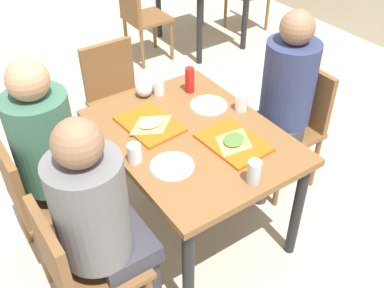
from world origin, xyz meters
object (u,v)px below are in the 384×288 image
object	(u,v)px
pizza_slice_a	(151,124)
paper_plate_near_edge	(172,166)
chair_far_side	(294,120)
paper_plate_center	(209,105)
condiment_bottle	(190,80)
pizza_slice_b	(234,140)
plastic_cup_c	(159,87)
chair_near_right	(79,267)
soda_can	(254,172)
person_in_red	(53,149)
foil_bundle	(144,89)
background_chair_near	(139,14)
main_table	(192,147)
person_in_brown_jacket	(101,216)
chair_left_end	(117,94)
plastic_cup_b	(135,153)
tray_red_far	(233,142)
tray_red_near	(150,124)
chair_near_left	(37,194)
person_far_side	(283,94)
plastic_cup_a	(241,103)

from	to	relation	value
pizza_slice_a	paper_plate_near_edge	bearing A→B (deg)	-13.62
chair_far_side	paper_plate_center	world-z (taller)	chair_far_side
paper_plate_near_edge	condiment_bottle	distance (m)	0.72
pizza_slice_b	pizza_slice_a	bearing A→B (deg)	-143.53
paper_plate_center	plastic_cup_c	xyz separation A→B (m)	(-0.28, -0.17, 0.05)
chair_near_right	soda_can	size ratio (longest dim) A/B	6.93
chair_near_right	condiment_bottle	size ratio (longest dim) A/B	5.28
person_in_red	foil_bundle	distance (m)	0.68
background_chair_near	main_table	bearing A→B (deg)	-21.79
chair_far_side	person_in_brown_jacket	bearing A→B (deg)	-79.28
person_in_brown_jacket	pizza_slice_a	bearing A→B (deg)	131.27
foil_bundle	main_table	bearing A→B (deg)	2.57
person_in_brown_jacket	paper_plate_near_edge	world-z (taller)	person_in_brown_jacket
chair_left_end	pizza_slice_a	size ratio (longest dim) A/B	3.82
foil_bundle	soda_can	bearing A→B (deg)	2.57
plastic_cup_b	background_chair_near	bearing A→B (deg)	150.67
chair_near_right	paper_plate_near_edge	distance (m)	0.63
chair_left_end	pizza_slice_b	distance (m)	1.18
soda_can	background_chair_near	world-z (taller)	soda_can
pizza_slice_b	soda_can	world-z (taller)	soda_can
pizza_slice_a	tray_red_far	bearing A→B (deg)	37.04
person_in_brown_jacket	paper_plate_near_edge	distance (m)	0.45
tray_red_near	plastic_cup_c	bearing A→B (deg)	139.76
person_in_red	person_in_brown_jacket	world-z (taller)	same
plastic_cup_c	person_in_red	bearing A→B (deg)	-77.10
chair_near_left	chair_far_side	size ratio (longest dim) A/B	1.00
chair_far_side	paper_plate_center	size ratio (longest dim) A/B	3.84
person_in_brown_jacket	condiment_bottle	world-z (taller)	person_in_brown_jacket
main_table	person_far_side	distance (m)	0.68
tray_red_far	chair_far_side	bearing A→B (deg)	106.05
chair_far_side	foil_bundle	bearing A→B (deg)	-119.82
chair_near_right	person_far_side	bearing A→B (deg)	100.72
main_table	plastic_cup_c	xyz separation A→B (m)	(-0.45, 0.06, 0.14)
pizza_slice_b	plastic_cup_c	bearing A→B (deg)	-174.57
chair_left_end	person_in_brown_jacket	distance (m)	1.42
person_far_side	paper_plate_center	size ratio (longest dim) A/B	5.71
person_in_brown_jacket	background_chair_near	bearing A→B (deg)	147.78
tray_red_far	background_chair_near	world-z (taller)	background_chair_near
plastic_cup_a	background_chair_near	distance (m)	2.20
paper_plate_near_edge	person_far_side	bearing A→B (deg)	100.53
chair_far_side	soda_can	bearing A→B (deg)	-58.86
pizza_slice_a	soda_can	distance (m)	0.68
person_in_brown_jacket	background_chair_near	world-z (taller)	person_in_brown_jacket
pizza_slice_a	plastic_cup_c	distance (m)	0.35
tray_red_far	pizza_slice_b	world-z (taller)	pizza_slice_b
plastic_cup_c	background_chair_near	size ratio (longest dim) A/B	0.12
person_in_brown_jacket	person_in_red	bearing A→B (deg)	180.00
tray_red_far	paper_plate_center	world-z (taller)	tray_red_far
chair_far_side	person_far_side	bearing A→B (deg)	-90.00
plastic_cup_c	condiment_bottle	world-z (taller)	condiment_bottle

